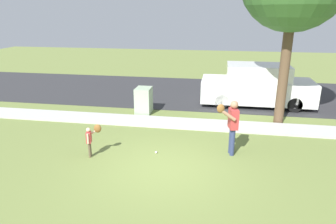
# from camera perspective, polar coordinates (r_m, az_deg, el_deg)

# --- Properties ---
(ground_plane) EXTENTS (48.00, 48.00, 0.00)m
(ground_plane) POSITION_cam_1_polar(r_m,az_deg,el_deg) (11.84, 2.18, -2.39)
(ground_plane) COLOR olive
(sidewalk_strip) EXTENTS (36.00, 1.20, 0.06)m
(sidewalk_strip) POSITION_cam_1_polar(r_m,az_deg,el_deg) (11.93, 2.25, -2.09)
(sidewalk_strip) COLOR #B2B2AD
(sidewalk_strip) RESTS_ON ground
(road_surface) EXTENTS (36.00, 6.80, 0.02)m
(road_surface) POSITION_cam_1_polar(r_m,az_deg,el_deg) (16.68, 4.52, 3.75)
(road_surface) COLOR #2D2D30
(road_surface) RESTS_ON ground
(person_adult) EXTENTS (0.67, 0.73, 1.70)m
(person_adult) POSITION_cam_1_polar(r_m,az_deg,el_deg) (9.26, 11.83, -1.88)
(person_adult) COLOR navy
(person_adult) RESTS_ON ground
(person_child) EXTENTS (0.42, 0.44, 0.98)m
(person_child) POSITION_cam_1_polar(r_m,az_deg,el_deg) (9.38, -14.02, -4.42)
(person_child) COLOR brown
(person_child) RESTS_ON ground
(baseball) EXTENTS (0.07, 0.07, 0.07)m
(baseball) POSITION_cam_1_polar(r_m,az_deg,el_deg) (9.52, -2.24, -7.53)
(baseball) COLOR white
(baseball) RESTS_ON ground
(utility_cabinet) EXTENTS (0.64, 0.80, 1.11)m
(utility_cabinet) POSITION_cam_1_polar(r_m,az_deg,el_deg) (13.11, -4.55, 2.17)
(utility_cabinet) COLOR #9EB293
(utility_cabinet) RESTS_ON ground
(parked_van_white) EXTENTS (5.00, 1.95, 1.88)m
(parked_van_white) POSITION_cam_1_polar(r_m,az_deg,el_deg) (14.69, 16.19, 4.67)
(parked_van_white) COLOR silver
(parked_van_white) RESTS_ON road_surface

